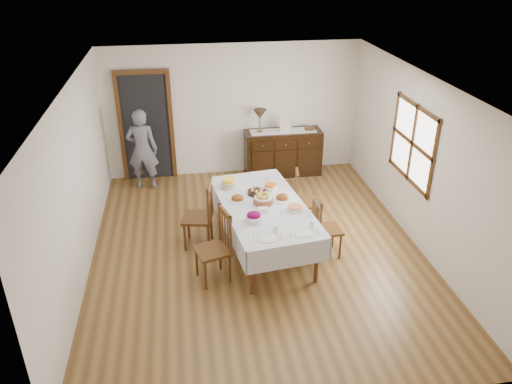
{
  "coord_description": "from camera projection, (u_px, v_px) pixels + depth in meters",
  "views": [
    {
      "loc": [
        -1.02,
        -6.43,
        4.29
      ],
      "look_at": [
        0.0,
        0.1,
        0.95
      ],
      "focal_mm": 35.0,
      "sensor_mm": 36.0,
      "label": 1
    }
  ],
  "objects": [
    {
      "name": "chair_right_near",
      "position": [
        324.0,
        226.0,
        7.42
      ],
      "size": [
        0.42,
        0.42,
        0.96
      ],
      "rotation": [
        0.0,
        0.0,
        1.62
      ],
      "color": "#4C2C12",
      "rests_on": "ground"
    },
    {
      "name": "chair_left_near",
      "position": [
        216.0,
        246.0,
        6.86
      ],
      "size": [
        0.55,
        0.55,
        1.07
      ],
      "rotation": [
        0.0,
        0.0,
        -1.28
      ],
      "color": "#4C2C12",
      "rests_on": "ground"
    },
    {
      "name": "glass_far_a",
      "position": [
        236.0,
        181.0,
        7.99
      ],
      "size": [
        0.06,
        0.06,
        0.1
      ],
      "color": "white",
      "rests_on": "dining_table"
    },
    {
      "name": "butter_dish",
      "position": [
        263.0,
        210.0,
        7.16
      ],
      "size": [
        0.15,
        0.11,
        0.07
      ],
      "color": "white",
      "rests_on": "dining_table"
    },
    {
      "name": "deco_bowl",
      "position": [
        309.0,
        128.0,
        9.92
      ],
      "size": [
        0.2,
        0.2,
        0.06
      ],
      "color": "#4C2C12",
      "rests_on": "sideboard"
    },
    {
      "name": "setting_right",
      "position": [
        306.0,
        230.0,
        6.7
      ],
      "size": [
        0.44,
        0.31,
        0.1
      ],
      "color": "white",
      "rests_on": "dining_table"
    },
    {
      "name": "setting_left",
      "position": [
        269.0,
        235.0,
        6.58
      ],
      "size": [
        0.44,
        0.31,
        0.1
      ],
      "color": "white",
      "rests_on": "dining_table"
    },
    {
      "name": "dining_table",
      "position": [
        263.0,
        210.0,
        7.43
      ],
      "size": [
        1.48,
        2.46,
        0.8
      ],
      "rotation": [
        0.0,
        0.0,
        0.13
      ],
      "color": "silver",
      "rests_on": "ground"
    },
    {
      "name": "glass_far_b",
      "position": [
        269.0,
        177.0,
        8.1
      ],
      "size": [
        0.07,
        0.07,
        0.1
      ],
      "color": "white",
      "rests_on": "dining_table"
    },
    {
      "name": "room_shell",
      "position": [
        243.0,
        141.0,
        7.36
      ],
      "size": [
        5.02,
        6.02,
        2.65
      ],
      "color": "white",
      "rests_on": "ground"
    },
    {
      "name": "ham_platter_a",
      "position": [
        238.0,
        199.0,
        7.48
      ],
      "size": [
        0.27,
        0.27,
        0.11
      ],
      "color": "white",
      "rests_on": "dining_table"
    },
    {
      "name": "runner",
      "position": [
        283.0,
        131.0,
        9.86
      ],
      "size": [
        1.3,
        0.35,
        0.01
      ],
      "color": "white",
      "rests_on": "sideboard"
    },
    {
      "name": "pineapple_bowl",
      "position": [
        229.0,
        184.0,
        7.85
      ],
      "size": [
        0.24,
        0.24,
        0.15
      ],
      "color": "tan",
      "rests_on": "dining_table"
    },
    {
      "name": "picture_frame",
      "position": [
        285.0,
        125.0,
        9.75
      ],
      "size": [
        0.22,
        0.08,
        0.28
      ],
      "color": "beige",
      "rests_on": "sideboard"
    },
    {
      "name": "chair_left_far",
      "position": [
        201.0,
        214.0,
        7.63
      ],
      "size": [
        0.53,
        0.53,
        1.08
      ],
      "rotation": [
        0.0,
        0.0,
        -1.76
      ],
      "color": "#4C2C12",
      "rests_on": "ground"
    },
    {
      "name": "chair_right_far",
      "position": [
        305.0,
        199.0,
        8.16
      ],
      "size": [
        0.48,
        0.48,
        1.0
      ],
      "rotation": [
        0.0,
        0.0,
        1.4
      ],
      "color": "#4C2C12",
      "rests_on": "ground"
    },
    {
      "name": "person",
      "position": [
        142.0,
        147.0,
        9.33
      ],
      "size": [
        0.57,
        0.41,
        1.67
      ],
      "primitive_type": "imported",
      "rotation": [
        0.0,
        0.0,
        3.0
      ],
      "color": "slate",
      "rests_on": "ground"
    },
    {
      "name": "ground",
      "position": [
        257.0,
        249.0,
        7.75
      ],
      "size": [
        6.0,
        6.0,
        0.0
      ],
      "primitive_type": "plane",
      "color": "brown"
    },
    {
      "name": "egg_basket",
      "position": [
        257.0,
        192.0,
        7.68
      ],
      "size": [
        0.29,
        0.29,
        0.11
      ],
      "color": "black",
      "rests_on": "dining_table"
    },
    {
      "name": "beet_bowl",
      "position": [
        254.0,
        217.0,
        6.91
      ],
      "size": [
        0.24,
        0.24,
        0.16
      ],
      "color": "white",
      "rests_on": "dining_table"
    },
    {
      "name": "bread_basket",
      "position": [
        263.0,
        199.0,
        7.38
      ],
      "size": [
        0.29,
        0.29,
        0.17
      ],
      "color": "brown",
      "rests_on": "dining_table"
    },
    {
      "name": "ham_platter_b",
      "position": [
        282.0,
        198.0,
        7.51
      ],
      "size": [
        0.32,
        0.32,
        0.11
      ],
      "color": "white",
      "rests_on": "dining_table"
    },
    {
      "name": "casserole_dish",
      "position": [
        295.0,
        208.0,
        7.21
      ],
      "size": [
        0.22,
        0.22,
        0.07
      ],
      "color": "white",
      "rests_on": "dining_table"
    },
    {
      "name": "table_lamp",
      "position": [
        260.0,
        115.0,
        9.66
      ],
      "size": [
        0.26,
        0.26,
        0.46
      ],
      "color": "brown",
      "rests_on": "sideboard"
    },
    {
      "name": "carrot_bowl",
      "position": [
        270.0,
        187.0,
        7.81
      ],
      "size": [
        0.22,
        0.22,
        0.09
      ],
      "color": "white",
      "rests_on": "dining_table"
    },
    {
      "name": "sideboard",
      "position": [
        283.0,
        153.0,
        10.07
      ],
      "size": [
        1.53,
        0.55,
        0.92
      ],
      "color": "black",
      "rests_on": "ground"
    }
  ]
}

